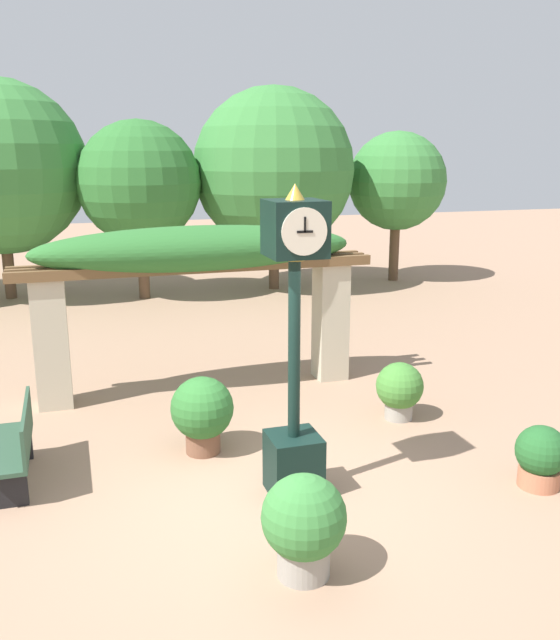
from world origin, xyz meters
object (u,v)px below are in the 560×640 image
object	(u,v)px
pedestal_clock	(294,354)
park_bench	(17,446)
potted_plant_near_right	(541,456)
potted_plant_far_left	(202,411)
potted_plant_far_right	(304,523)
potted_plant_near_left	(400,389)

from	to	relation	value
pedestal_clock	park_bench	distance (m)	3.37
potted_plant_near_right	potted_plant_far_left	distance (m)	3.99
pedestal_clock	potted_plant_far_right	bearing A→B (deg)	-105.06
potted_plant_far_left	potted_plant_far_right	size ratio (longest dim) A/B	1.03
potted_plant_far_left	potted_plant_far_right	bearing A→B (deg)	-82.46
potted_plant_near_right	potted_plant_far_right	size ratio (longest dim) A/B	0.76
potted_plant_far_left	potted_plant_far_right	distance (m)	2.79
potted_plant_near_left	potted_plant_far_left	world-z (taller)	potted_plant_far_left
potted_plant_near_left	potted_plant_far_left	xyz separation A→B (m)	(-2.85, -0.26, 0.10)
potted_plant_near_right	park_bench	size ratio (longest dim) A/B	0.50
potted_plant_far_right	potted_plant_far_left	bearing A→B (deg)	97.54
pedestal_clock	park_bench	xyz separation A→B (m)	(-2.92, 1.19, -1.18)
park_bench	potted_plant_near_right	bearing A→B (deg)	71.44
potted_plant_near_right	park_bench	distance (m)	5.92
pedestal_clock	potted_plant_near_right	xyz separation A→B (m)	(2.69, -0.69, -1.24)
potted_plant_far_right	park_bench	xyz separation A→B (m)	(-2.53, 2.64, -0.09)
pedestal_clock	potted_plant_near_left	xyz separation A→B (m)	(2.09, 1.58, -1.16)
potted_plant_near_left	potted_plant_far_right	distance (m)	3.91
potted_plant_far_right	potted_plant_near_right	bearing A→B (deg)	13.79
pedestal_clock	potted_plant_far_right	distance (m)	1.85
pedestal_clock	park_bench	size ratio (longest dim) A/B	2.32
potted_plant_near_left	potted_plant_far_right	size ratio (longest dim) A/B	0.86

